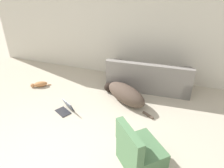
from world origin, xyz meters
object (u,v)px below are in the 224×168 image
object	(u,v)px
laptop_open	(66,108)
cat	(40,84)
couch	(149,79)
dog	(125,94)
side_chair	(139,153)

from	to	relation	value
laptop_open	cat	bearing A→B (deg)	177.90
couch	dog	size ratio (longest dim) A/B	1.49
couch	laptop_open	bearing A→B (deg)	42.80
cat	side_chair	world-z (taller)	side_chair
laptop_open	side_chair	size ratio (longest dim) A/B	0.50
side_chair	cat	bearing A→B (deg)	18.48
dog	side_chair	size ratio (longest dim) A/B	1.60
laptop_open	couch	bearing A→B (deg)	75.18
dog	side_chair	xyz separation A→B (m)	(0.72, -1.71, 0.07)
couch	dog	distance (m)	0.91
side_chair	dog	bearing A→B (deg)	-20.09
cat	side_chair	size ratio (longest dim) A/B	0.53
side_chair	laptop_open	bearing A→B (deg)	20.21
dog	cat	world-z (taller)	dog
dog	laptop_open	xyz separation A→B (m)	(-1.13, -0.77, -0.13)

